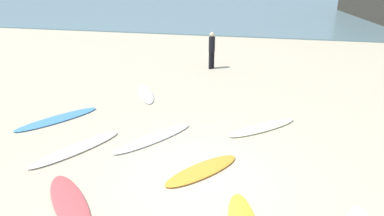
{
  "coord_description": "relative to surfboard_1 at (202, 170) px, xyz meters",
  "views": [
    {
      "loc": [
        1.28,
        -6.46,
        4.37
      ],
      "look_at": [
        -0.8,
        3.28,
        0.3
      ],
      "focal_mm": 32.61,
      "sensor_mm": 36.0,
      "label": 1
    }
  ],
  "objects": [
    {
      "name": "surfboard_5",
      "position": [
        1.29,
        2.61,
        -0.0
      ],
      "size": [
        2.11,
        1.97,
        0.08
      ],
      "primitive_type": "ellipsoid",
      "rotation": [
        0.0,
        0.0,
        -0.84
      ],
      "color": "#E5ECCA",
      "rests_on": "ground_plane"
    },
    {
      "name": "surfboard_1",
      "position": [
        0.0,
        0.0,
        0.0
      ],
      "size": [
        1.74,
        1.95,
        0.08
      ],
      "primitive_type": "ellipsoid",
      "rotation": [
        0.0,
        0.0,
        2.46
      ],
      "color": "orange",
      "rests_on": "ground_plane"
    },
    {
      "name": "surfboard_7",
      "position": [
        -3.33,
        0.32,
        -0.0
      ],
      "size": [
        1.71,
        2.51,
        0.08
      ],
      "primitive_type": "ellipsoid",
      "rotation": [
        0.0,
        0.0,
        -0.51
      ],
      "color": "silver",
      "rests_on": "ground_plane"
    },
    {
      "name": "surfboard_4",
      "position": [
        -4.86,
        1.92,
        -0.01
      ],
      "size": [
        1.92,
        2.46,
        0.07
      ],
      "primitive_type": "ellipsoid",
      "rotation": [
        0.0,
        0.0,
        2.55
      ],
      "color": "#4A8FDC",
      "rests_on": "ground_plane"
    },
    {
      "name": "surfboard_8",
      "position": [
        -2.99,
        4.69,
        -0.01
      ],
      "size": [
        1.43,
        2.18,
        0.07
      ],
      "primitive_type": "ellipsoid",
      "rotation": [
        0.0,
        0.0,
        3.61
      ],
      "color": "white",
      "rests_on": "ground_plane"
    },
    {
      "name": "beachgoer_near",
      "position": [
        -1.17,
        8.63,
        0.88
      ],
      "size": [
        0.38,
        0.38,
        1.66
      ],
      "rotation": [
        0.0,
        0.0,
        4.23
      ],
      "color": "black",
      "rests_on": "ground_plane"
    },
    {
      "name": "surfboard_6",
      "position": [
        -1.58,
        1.31,
        -0.0
      ],
      "size": [
        1.87,
        2.4,
        0.08
      ],
      "primitive_type": "ellipsoid",
      "rotation": [
        0.0,
        0.0,
        2.54
      ],
      "color": "silver",
      "rests_on": "ground_plane"
    },
    {
      "name": "ground_plane",
      "position": [
        -0.08,
        -0.27,
        -0.04
      ],
      "size": [
        120.0,
        120.0,
        0.0
      ],
      "primitive_type": "plane",
      "color": "beige"
    },
    {
      "name": "surfboard_3",
      "position": [
        -2.34,
        -1.71,
        -0.0
      ],
      "size": [
        1.95,
        2.03,
        0.07
      ],
      "primitive_type": "ellipsoid",
      "rotation": [
        0.0,
        0.0,
        3.89
      ],
      "color": "#D25255",
      "rests_on": "ground_plane"
    },
    {
      "name": "ocean_water",
      "position": [
        -0.08,
        36.48,
        -0.0
      ],
      "size": [
        120.0,
        40.0,
        0.08
      ],
      "primitive_type": "cube",
      "color": "slate",
      "rests_on": "ground_plane"
    }
  ]
}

